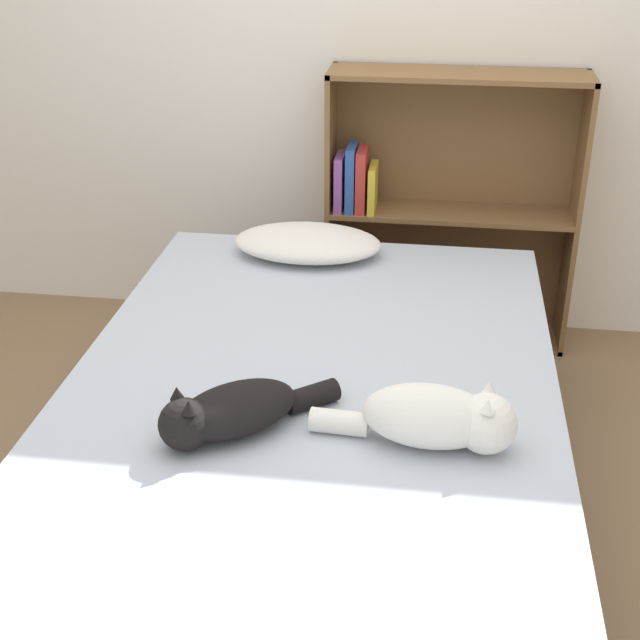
% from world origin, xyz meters
% --- Properties ---
extents(ground_plane, '(8.00, 8.00, 0.00)m').
position_xyz_m(ground_plane, '(0.00, 0.00, 0.00)').
color(ground_plane, '#846647').
extents(wall_back, '(8.00, 0.06, 2.50)m').
position_xyz_m(wall_back, '(0.00, 1.48, 1.25)').
color(wall_back, white).
rests_on(wall_back, ground_plane).
extents(bed, '(1.40, 2.09, 0.53)m').
position_xyz_m(bed, '(0.00, 0.00, 0.26)').
color(bed, '#333338').
rests_on(bed, ground_plane).
extents(pillow, '(0.53, 0.33, 0.10)m').
position_xyz_m(pillow, '(-0.14, 0.85, 0.58)').
color(pillow, white).
rests_on(pillow, bed).
extents(cat_light, '(0.51, 0.19, 0.17)m').
position_xyz_m(cat_light, '(0.35, -0.27, 0.60)').
color(cat_light, white).
rests_on(cat_light, bed).
extents(cat_dark, '(0.42, 0.37, 0.15)m').
position_xyz_m(cat_dark, '(-0.17, -0.30, 0.59)').
color(cat_dark, black).
rests_on(cat_dark, bed).
extents(bookshelf, '(0.99, 0.26, 1.11)m').
position_xyz_m(bookshelf, '(0.33, 1.35, 0.57)').
color(bookshelf, brown).
rests_on(bookshelf, ground_plane).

